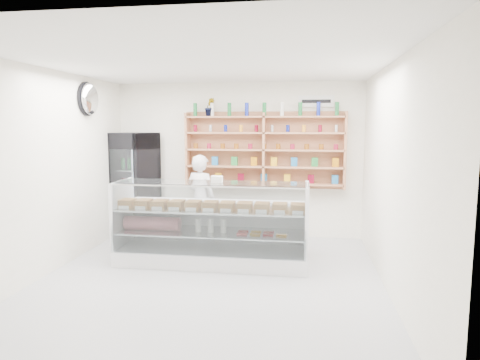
# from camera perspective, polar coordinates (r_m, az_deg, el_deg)

# --- Properties ---
(room) EXTENTS (5.00, 5.00, 5.00)m
(room) POSITION_cam_1_polar(r_m,az_deg,el_deg) (5.42, -4.36, 0.56)
(room) COLOR #A5A6AA
(room) RESTS_ON ground
(display_counter) EXTENTS (2.80, 0.84, 1.22)m
(display_counter) POSITION_cam_1_polar(r_m,az_deg,el_deg) (6.38, -3.77, -8.09)
(display_counter) COLOR white
(display_counter) RESTS_ON floor
(shop_worker) EXTENTS (0.66, 0.55, 1.54)m
(shop_worker) POSITION_cam_1_polar(r_m,az_deg,el_deg) (7.35, -5.24, -2.61)
(shop_worker) COLOR silver
(shop_worker) RESTS_ON floor
(drinks_cooler) EXTENTS (0.87, 0.85, 1.90)m
(drinks_cooler) POSITION_cam_1_polar(r_m,az_deg,el_deg) (8.06, -13.81, -0.60)
(drinks_cooler) COLOR black
(drinks_cooler) RESTS_ON floor
(wall_shelving) EXTENTS (2.84, 0.28, 1.33)m
(wall_shelving) POSITION_cam_1_polar(r_m,az_deg,el_deg) (7.63, 3.23, 4.00)
(wall_shelving) COLOR tan
(wall_shelving) RESTS_ON back_wall
(potted_plant) EXTENTS (0.22, 0.20, 0.32)m
(potted_plant) POSITION_cam_1_polar(r_m,az_deg,el_deg) (7.78, -4.07, 9.67)
(potted_plant) COLOR #1E6626
(potted_plant) RESTS_ON wall_shelving
(security_mirror) EXTENTS (0.15, 0.50, 0.50)m
(security_mirror) POSITION_cam_1_polar(r_m,az_deg,el_deg) (7.29, -19.38, 10.17)
(security_mirror) COLOR silver
(security_mirror) RESTS_ON left_wall
(wall_sign) EXTENTS (0.62, 0.03, 0.20)m
(wall_sign) POSITION_cam_1_polar(r_m,az_deg,el_deg) (7.73, 10.13, 10.28)
(wall_sign) COLOR white
(wall_sign) RESTS_ON back_wall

